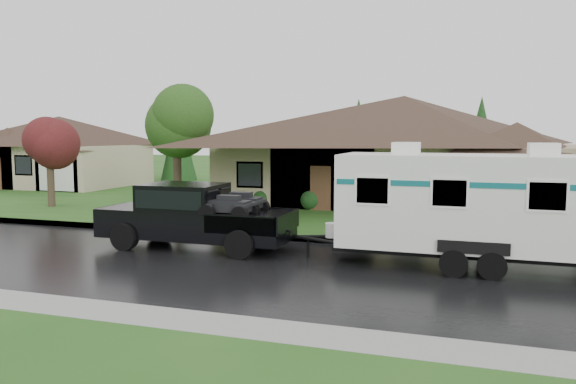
{
  "coord_description": "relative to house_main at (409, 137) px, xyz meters",
  "views": [
    {
      "loc": [
        5.5,
        -16.48,
        3.79
      ],
      "look_at": [
        -0.56,
        2.0,
        1.74
      ],
      "focal_mm": 35.0,
      "sensor_mm": 36.0,
      "label": 1
    }
  ],
  "objects": [
    {
      "name": "ground",
      "position": [
        -2.29,
        -13.84,
        -3.59
      ],
      "size": [
        140.0,
        140.0,
        0.0
      ],
      "primitive_type": "plane",
      "color": "#24541A",
      "rests_on": "ground"
    },
    {
      "name": "road",
      "position": [
        -2.29,
        -15.84,
        -3.59
      ],
      "size": [
        140.0,
        8.0,
        0.01
      ],
      "primitive_type": "cube",
      "color": "black",
      "rests_on": "ground"
    },
    {
      "name": "curb",
      "position": [
        -2.29,
        -11.59,
        -3.52
      ],
      "size": [
        140.0,
        0.5,
        0.15
      ],
      "primitive_type": "cube",
      "color": "gray",
      "rests_on": "ground"
    },
    {
      "name": "lawn",
      "position": [
        -2.29,
        1.16,
        -3.52
      ],
      "size": [
        140.0,
        26.0,
        0.15
      ],
      "primitive_type": "cube",
      "color": "#24541A",
      "rests_on": "ground"
    },
    {
      "name": "house_main",
      "position": [
        0.0,
        0.0,
        0.0
      ],
      "size": [
        19.44,
        10.8,
        6.9
      ],
      "color": "tan",
      "rests_on": "lawn"
    },
    {
      "name": "house_far",
      "position": [
        -24.07,
        2.02,
        -0.62
      ],
      "size": [
        10.8,
        8.64,
        5.8
      ],
      "color": "tan",
      "rests_on": "lawn"
    },
    {
      "name": "tree_left_green",
      "position": [
        -10.43,
        -6.08,
        0.73
      ],
      "size": [
        3.63,
        3.63,
        6.01
      ],
      "color": "#382B1E",
      "rests_on": "lawn"
    },
    {
      "name": "tree_red",
      "position": [
        -16.64,
        -7.64,
        -0.36
      ],
      "size": [
        2.69,
        2.69,
        4.45
      ],
      "color": "#382B1E",
      "rests_on": "lawn"
    },
    {
      "name": "shrub_row",
      "position": [
        -0.29,
        -4.54,
        -2.94
      ],
      "size": [
        13.6,
        1.0,
        1.0
      ],
      "color": "#143814",
      "rests_on": "lawn"
    },
    {
      "name": "pickup_truck",
      "position": [
        -5.5,
        -13.93,
        -2.45
      ],
      "size": [
        6.38,
        2.42,
        2.13
      ],
      "color": "black",
      "rests_on": "ground"
    },
    {
      "name": "travel_trailer",
      "position": [
        3.32,
        -13.93,
        -1.72
      ],
      "size": [
        7.86,
        2.76,
        3.53
      ],
      "color": "silver",
      "rests_on": "ground"
    }
  ]
}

